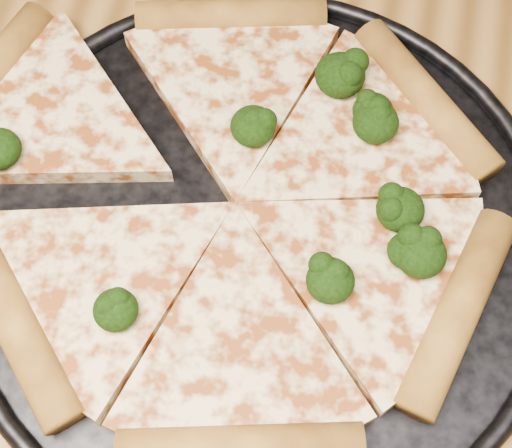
# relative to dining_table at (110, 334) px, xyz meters

# --- Properties ---
(dining_table) EXTENTS (1.20, 0.90, 0.75)m
(dining_table) POSITION_rel_dining_table_xyz_m (0.00, 0.00, 0.00)
(dining_table) COLOR olive
(dining_table) RESTS_ON ground
(pizza_pan) EXTENTS (0.41, 0.41, 0.02)m
(pizza_pan) POSITION_rel_dining_table_xyz_m (0.10, 0.07, 0.10)
(pizza_pan) COLOR black
(pizza_pan) RESTS_ON dining_table
(pizza) EXTENTS (0.43, 0.38, 0.03)m
(pizza) POSITION_rel_dining_table_xyz_m (0.08, 0.08, 0.11)
(pizza) COLOR beige
(pizza) RESTS_ON pizza_pan
(broccoli_florets) EXTENTS (0.33, 0.24, 0.03)m
(broccoli_florets) POSITION_rel_dining_table_xyz_m (0.13, 0.10, 0.12)
(broccoli_florets) COLOR black
(broccoli_florets) RESTS_ON pizza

